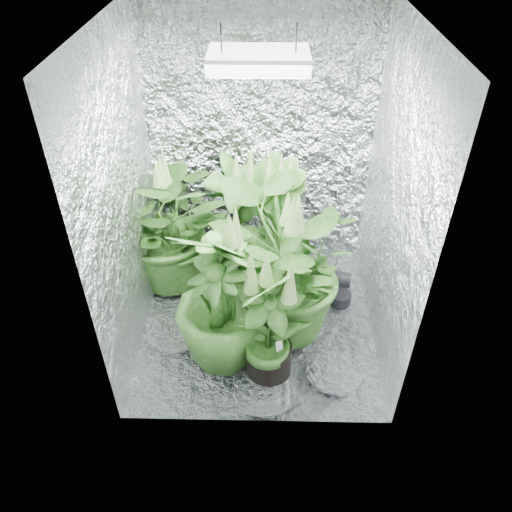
{
  "coord_description": "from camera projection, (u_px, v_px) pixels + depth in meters",
  "views": [
    {
      "loc": [
        0.04,
        -2.51,
        2.58
      ],
      "look_at": [
        -0.01,
        0.0,
        0.61
      ],
      "focal_mm": 35.0,
      "sensor_mm": 36.0,
      "label": 1
    }
  ],
  "objects": [
    {
      "name": "plant_d",
      "position": [
        220.0,
        299.0,
        3.01
      ],
      "size": [
        0.73,
        0.73,
        1.1
      ],
      "rotation": [
        0.0,
        0.0,
        2.77
      ],
      "color": "black",
      "rests_on": "ground"
    },
    {
      "name": "plant_a",
      "position": [
        171.0,
        227.0,
        3.61
      ],
      "size": [
        0.98,
        0.98,
        1.08
      ],
      "rotation": [
        0.0,
        0.0,
        6.18
      ],
      "color": "black",
      "rests_on": "ground"
    },
    {
      "name": "ground",
      "position": [
        258.0,
        322.0,
        3.57
      ],
      "size": [
        1.6,
        1.6,
        0.0
      ],
      "primitive_type": "plane",
      "color": "silver",
      "rests_on": "ground"
    },
    {
      "name": "plant_e",
      "position": [
        285.0,
        274.0,
        3.15
      ],
      "size": [
        1.03,
        1.03,
        1.14
      ],
      "rotation": [
        0.0,
        0.0,
        3.25
      ],
      "color": "black",
      "rests_on": "ground"
    },
    {
      "name": "plant_b",
      "position": [
        236.0,
        218.0,
        3.79
      ],
      "size": [
        0.69,
        0.69,
        1.03
      ],
      "rotation": [
        0.0,
        0.0,
        0.73
      ],
      "color": "black",
      "rests_on": "ground"
    },
    {
      "name": "plant_c",
      "position": [
        272.0,
        232.0,
        3.57
      ],
      "size": [
        0.75,
        0.75,
        1.1
      ],
      "rotation": [
        0.0,
        0.0,
        2.05
      ],
      "color": "black",
      "rests_on": "ground"
    },
    {
      "name": "walls",
      "position": [
        258.0,
        204.0,
        2.95
      ],
      "size": [
        1.62,
        1.62,
        2.0
      ],
      "color": "silver",
      "rests_on": "ground"
    },
    {
      "name": "ceiling",
      "position": [
        259.0,
        22.0,
        2.33
      ],
      "size": [
        1.6,
        1.6,
        0.01
      ],
      "primitive_type": "cube",
      "color": "silver",
      "rests_on": "walls"
    },
    {
      "name": "circulation_fan",
      "position": [
        337.0,
        285.0,
        3.63
      ],
      "size": [
        0.19,
        0.35,
        0.4
      ],
      "rotation": [
        0.0,
        0.0,
        -0.22
      ],
      "color": "black",
      "rests_on": "ground"
    },
    {
      "name": "plant_f",
      "position": [
        270.0,
        325.0,
        2.94
      ],
      "size": [
        0.66,
        0.66,
        0.99
      ],
      "rotation": [
        0.0,
        0.0,
        3.88
      ],
      "color": "black",
      "rests_on": "ground"
    },
    {
      "name": "grow_lamp",
      "position": [
        259.0,
        60.0,
        2.44
      ],
      "size": [
        0.5,
        0.3,
        0.22
      ],
      "color": "gray",
      "rests_on": "ceiling"
    },
    {
      "name": "plant_label",
      "position": [
        279.0,
        346.0,
        3.0
      ],
      "size": [
        0.05,
        0.04,
        0.07
      ],
      "primitive_type": "cube",
      "rotation": [
        -0.21,
        0.0,
        0.63
      ],
      "color": "white",
      "rests_on": "plant_f"
    }
  ]
}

